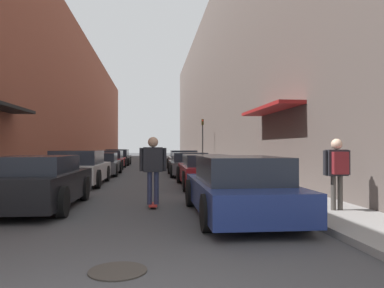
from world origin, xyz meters
The scene contains 18 objects.
ground centered at (0.00, 24.36, 0.00)m, with size 133.98×133.98×0.00m, color #424244.
curb_strip_left centered at (-4.32, 30.45, 0.06)m, with size 1.80×60.90×0.12m.
curb_strip_right centered at (4.32, 30.45, 0.06)m, with size 1.80×60.90×0.12m.
building_row_left centered at (-7.22, 30.45, 5.52)m, with size 4.90×60.90×11.03m.
building_row_right centered at (7.22, 30.45, 6.94)m, with size 4.90×60.90×13.88m.
parked_car_left_0 centered at (-2.30, 6.48, 0.63)m, with size 1.90×4.24×1.28m.
parked_car_left_1 centered at (-2.41, 12.14, 0.65)m, with size 2.01×4.54×1.35m.
parked_car_left_2 centered at (-2.32, 17.37, 0.58)m, with size 2.08×4.42×1.18m.
parked_car_left_3 centered at (-2.41, 23.15, 0.60)m, with size 1.95×4.25×1.24m.
parked_car_left_4 centered at (-2.34, 28.07, 0.63)m, with size 2.02×4.02×1.30m.
parked_car_right_0 centered at (2.27, 4.96, 0.62)m, with size 1.96×4.66×1.29m.
parked_car_right_1 centered at (2.40, 11.00, 0.60)m, with size 1.88×4.74×1.21m.
parked_car_right_2 centered at (2.34, 16.38, 0.59)m, with size 2.05×4.18×1.20m.
parked_car_right_3 centered at (2.46, 21.50, 0.63)m, with size 1.99×4.65×1.27m.
skateboarder centered at (0.46, 6.41, 1.07)m, with size 0.67×0.78×1.74m.
manhole_cover centered at (0.03, 1.65, 0.01)m, with size 0.70×0.70×0.02m.
traffic_light centered at (4.29, 25.45, 2.28)m, with size 0.16×0.22×3.50m.
pedestrian centered at (4.43, 4.82, 1.09)m, with size 0.62×0.34×1.55m.
Camera 1 is at (0.43, -2.89, 1.49)m, focal length 35.00 mm.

